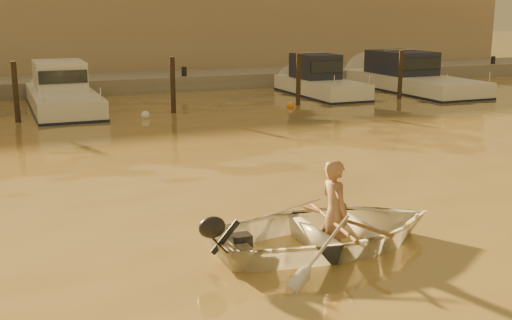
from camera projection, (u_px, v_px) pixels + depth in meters
name	position (u px, v px, depth m)	size (l,w,h in m)	color
ground_plane	(400.00, 230.00, 10.84)	(160.00, 160.00, 0.00)	olive
dinghy	(329.00, 230.00, 10.02)	(2.69, 3.76, 0.78)	white
person	(335.00, 213.00, 10.00)	(0.62, 0.41, 1.69)	#9E6E4F
outboard_motor	(239.00, 243.00, 9.46)	(0.90, 0.40, 0.70)	black
oar_port	(343.00, 219.00, 10.08)	(0.06, 0.06, 2.10)	brown
oar_starboard	(332.00, 221.00, 10.01)	(0.06, 0.06, 2.10)	brown
moored_boat_2	(63.00, 93.00, 23.69)	(2.23, 7.49, 1.75)	silver
moored_boat_4	(321.00, 81.00, 27.67)	(1.99, 6.23, 1.75)	white
moored_boat_5	(411.00, 77.00, 29.39)	(2.69, 8.86, 1.75)	silver
piling_1	(16.00, 95.00, 21.03)	(0.18, 0.18, 2.20)	#2D2319
piling_2	(173.00, 88.00, 22.98)	(0.18, 0.18, 2.20)	#2D2319
piling_3	(298.00, 82.00, 24.83)	(0.18, 0.18, 2.20)	#2D2319
piling_4	(400.00, 77.00, 26.57)	(0.18, 0.18, 2.20)	#2D2319
fender_c	(145.00, 115.00, 21.98)	(0.30, 0.30, 0.30)	silver
fender_d	(290.00, 106.00, 24.21)	(0.30, 0.30, 0.30)	orange
fender_e	(368.00, 100.00, 25.82)	(0.30, 0.30, 0.30)	silver
quay	(135.00, 85.00, 30.16)	(52.00, 4.00, 1.00)	gray
waterfront_building	(112.00, 33.00, 34.60)	(46.00, 7.00, 4.80)	#9E8466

